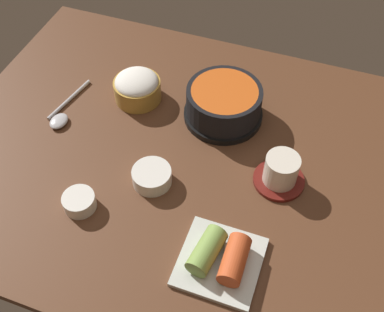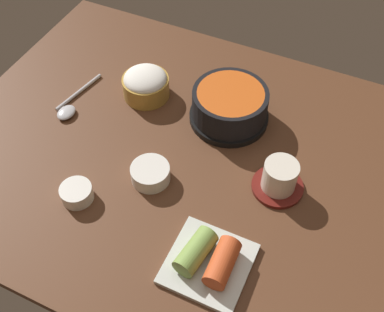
% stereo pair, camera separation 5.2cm
% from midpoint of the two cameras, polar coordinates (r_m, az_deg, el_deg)
% --- Properties ---
extents(dining_table, '(1.00, 0.76, 0.02)m').
position_cam_midpoint_polar(dining_table, '(0.96, -2.28, -0.37)').
color(dining_table, '#56331E').
rests_on(dining_table, ground).
extents(stone_pot, '(0.17, 0.17, 0.08)m').
position_cam_midpoint_polar(stone_pot, '(1.00, 2.38, 6.36)').
color(stone_pot, black).
rests_on(stone_pot, dining_table).
extents(rice_bowl, '(0.10, 0.10, 0.07)m').
position_cam_midpoint_polar(rice_bowl, '(1.05, -8.12, 8.27)').
color(rice_bowl, '#B78C38').
rests_on(rice_bowl, dining_table).
extents(tea_cup_with_saucer, '(0.10, 0.10, 0.07)m').
position_cam_midpoint_polar(tea_cup_with_saucer, '(0.90, 9.04, -2.13)').
color(tea_cup_with_saucer, maroon).
rests_on(tea_cup_with_saucer, dining_table).
extents(banchan_cup_center, '(0.08, 0.08, 0.03)m').
position_cam_midpoint_polar(banchan_cup_center, '(0.90, -6.56, -2.51)').
color(banchan_cup_center, white).
rests_on(banchan_cup_center, dining_table).
extents(kimchi_plate, '(0.14, 0.14, 0.05)m').
position_cam_midpoint_polar(kimchi_plate, '(0.81, 1.55, -12.37)').
color(kimchi_plate, silver).
rests_on(kimchi_plate, dining_table).
extents(side_bowl_near, '(0.06, 0.06, 0.03)m').
position_cam_midpoint_polar(side_bowl_near, '(0.90, -15.19, -5.42)').
color(side_bowl_near, white).
rests_on(side_bowl_near, dining_table).
extents(spoon, '(0.05, 0.16, 0.01)m').
position_cam_midpoint_polar(spoon, '(1.06, -16.89, 4.81)').
color(spoon, '#B7B7BC').
rests_on(spoon, dining_table).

